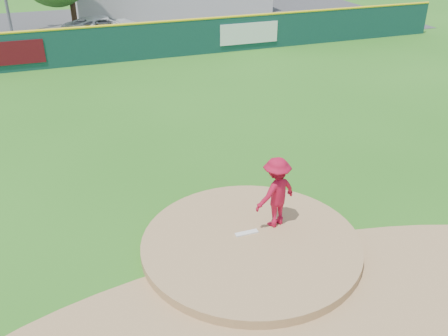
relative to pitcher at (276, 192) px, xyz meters
name	(u,v)px	position (x,y,z in m)	size (l,w,h in m)	color
ground	(251,248)	(-0.86, -0.47, -1.21)	(120.00, 120.00, 0.00)	#286B19
pitchers_mound	(251,248)	(-0.86, -0.47, -1.21)	(5.50, 5.50, 0.50)	#9E774C
pitching_rubber	(247,233)	(-0.86, -0.17, -0.94)	(0.60, 0.15, 0.04)	white
infield_dirt_arc	(308,333)	(-0.86, -3.47, -1.20)	(15.40, 15.40, 0.01)	#9E774C
parking_lot	(104,28)	(-0.86, 26.53, -1.20)	(44.00, 16.00, 0.02)	#38383A
pitcher	(276,192)	(0.00, 0.00, 0.00)	(1.24, 0.71, 1.91)	#A70E2C
van	(105,27)	(-1.16, 23.12, -0.46)	(2.40, 5.20, 1.45)	white
fence_banners	(137,43)	(-0.18, 17.45, -0.21)	(16.85, 0.04, 1.20)	#590C14
outfield_fence	(124,42)	(-0.86, 17.53, -0.12)	(40.00, 0.14, 2.07)	#123A35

